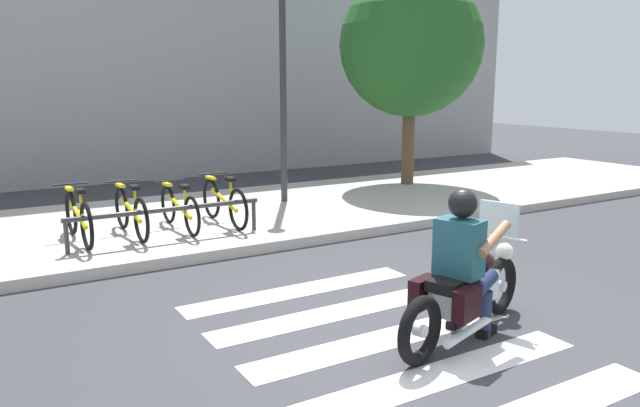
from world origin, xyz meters
TOP-DOWN VIEW (x-y plane):
  - ground_plane at (0.00, 0.00)m, footprint 48.00×48.00m
  - sidewalk at (0.00, 5.40)m, footprint 24.00×4.40m
  - crosswalk_stripe_1 at (-0.38, -0.80)m, footprint 2.80×0.40m
  - crosswalk_stripe_2 at (-0.38, 0.00)m, footprint 2.80×0.40m
  - crosswalk_stripe_3 at (-0.38, 0.80)m, footprint 2.80×0.40m
  - crosswalk_stripe_4 at (-0.38, 1.60)m, footprint 2.80×0.40m
  - motorcycle at (0.32, -0.32)m, footprint 2.06×0.92m
  - rider at (0.25, -0.34)m, footprint 0.73×0.66m
  - bicycle_0 at (-2.24, 4.57)m, footprint 0.48×1.70m
  - bicycle_1 at (-1.52, 4.57)m, footprint 0.48×1.66m
  - bicycle_2 at (-0.80, 4.57)m, footprint 0.48×1.64m
  - bicycle_3 at (-0.08, 4.57)m, footprint 0.48×1.68m
  - bike_rack at (-1.16, 4.02)m, footprint 2.76×0.07m
  - street_lamp at (1.62, 5.80)m, footprint 0.28×0.28m
  - tree_near_rack at (4.89, 6.20)m, footprint 3.03×3.03m
  - building_backdrop at (0.00, 11.10)m, footprint 24.00×1.20m

SIDE VIEW (x-z plane):
  - ground_plane at x=0.00m, z-range 0.00..0.00m
  - crosswalk_stripe_1 at x=-0.38m, z-range 0.00..0.01m
  - crosswalk_stripe_2 at x=-0.38m, z-range 0.00..0.01m
  - crosswalk_stripe_3 at x=-0.38m, z-range 0.00..0.01m
  - crosswalk_stripe_4 at x=-0.38m, z-range 0.00..0.01m
  - sidewalk at x=0.00m, z-range 0.00..0.15m
  - motorcycle at x=0.32m, z-range -0.15..1.05m
  - bicycle_2 at x=-0.80m, z-range 0.12..0.85m
  - bicycle_1 at x=-1.52m, z-range 0.12..0.89m
  - bicycle_3 at x=-0.08m, z-range 0.12..0.89m
  - bicycle_0 at x=-2.24m, z-range 0.11..0.90m
  - bike_rack at x=-1.16m, z-range 0.31..0.80m
  - rider at x=0.25m, z-range 0.10..1.52m
  - street_lamp at x=1.62m, z-range 0.46..5.00m
  - tree_near_rack at x=4.89m, z-range 0.80..5.44m
  - building_backdrop at x=0.00m, z-range 0.00..7.61m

